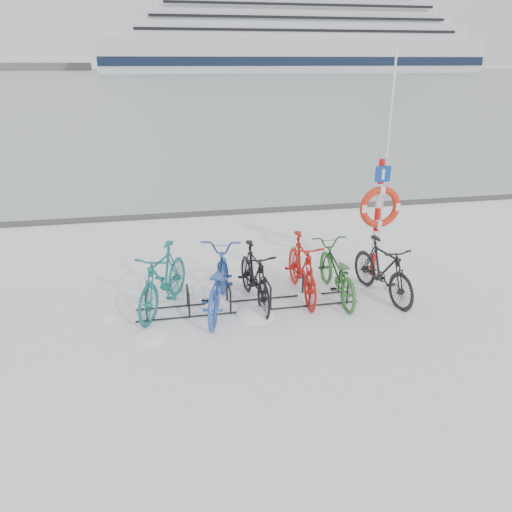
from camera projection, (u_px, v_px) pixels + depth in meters
name	position (u px, v px, depth m)	size (l,w,h in m)	color
ground	(249.00, 306.00, 9.06)	(900.00, 900.00, 0.00)	white
ice_sheet	(156.00, 76.00, 150.63)	(400.00, 298.00, 0.02)	#A3B1B8
quay_edge	(212.00, 213.00, 14.43)	(400.00, 0.25, 0.10)	#3F3F42
bike_rack	(249.00, 298.00, 8.99)	(4.00, 0.48, 0.46)	black
lifebuoy_station	(380.00, 207.00, 9.84)	(0.84, 0.23, 4.38)	#BA0E0E
cruise_ferry	(292.00, 36.00, 187.87)	(143.20, 27.00, 47.05)	silver
bike_0	(163.00, 277.00, 8.81)	(0.56, 1.98, 1.19)	#186A68
bike_1	(217.00, 280.00, 8.80)	(0.74, 2.14, 1.12)	#2B50A2
bike_2	(255.00, 274.00, 9.02)	(0.53, 1.88, 1.13)	black
bike_3	(302.00, 266.00, 9.30)	(0.56, 1.99, 1.19)	#AF150E
bike_4	(336.00, 270.00, 9.32)	(0.69, 1.98, 1.04)	#2D662C
bike_5	(383.00, 268.00, 9.28)	(0.53, 1.88, 1.13)	black
snow_drifts	(243.00, 313.00, 8.82)	(5.76, 1.59, 0.24)	white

